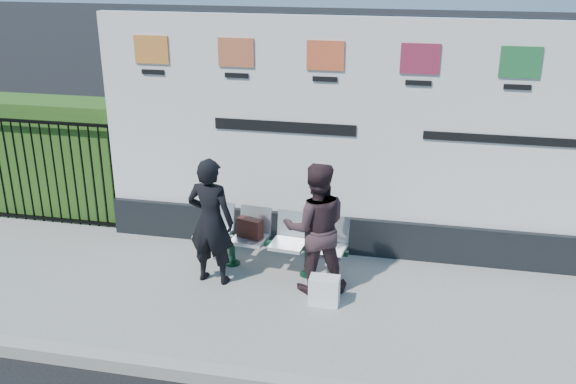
# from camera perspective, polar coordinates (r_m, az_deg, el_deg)

# --- Properties ---
(pavement) EXTENTS (14.00, 3.00, 0.12)m
(pavement) POSITION_cam_1_polar(r_m,az_deg,el_deg) (7.39, 6.02, -10.23)
(pavement) COLOR gray
(pavement) RESTS_ON ground
(billboard) EXTENTS (8.00, 0.30, 3.00)m
(billboard) POSITION_cam_1_polar(r_m,az_deg,el_deg) (8.03, 11.03, 2.81)
(billboard) COLOR black
(billboard) RESTS_ON pavement
(hedge) EXTENTS (2.35, 0.70, 1.70)m
(hedge) POSITION_cam_1_polar(r_m,az_deg,el_deg) (10.03, -19.45, 2.94)
(hedge) COLOR #2B5319
(hedge) RESTS_ON pavement
(railing) EXTENTS (2.05, 0.06, 1.54)m
(railing) POSITION_cam_1_polar(r_m,az_deg,el_deg) (9.69, -20.72, 1.67)
(railing) COLOR black
(railing) RESTS_ON pavement
(bench) EXTENTS (1.93, 0.68, 0.40)m
(bench) POSITION_cam_1_polar(r_m,az_deg,el_deg) (7.94, -1.68, -5.58)
(bench) COLOR silver
(bench) RESTS_ON pavement
(woman_left) EXTENTS (0.60, 0.43, 1.54)m
(woman_left) POSITION_cam_1_polar(r_m,az_deg,el_deg) (7.50, -6.87, -2.61)
(woman_left) COLOR black
(woman_left) RESTS_ON pavement
(woman_right) EXTENTS (0.88, 0.77, 1.55)m
(woman_right) POSITION_cam_1_polar(r_m,az_deg,el_deg) (7.28, 2.49, -3.21)
(woman_right) COLOR #332125
(woman_right) RESTS_ON pavement
(handbag_brown) EXTENTS (0.34, 0.22, 0.25)m
(handbag_brown) POSITION_cam_1_polar(r_m,az_deg,el_deg) (7.88, -3.41, -3.22)
(handbag_brown) COLOR black
(handbag_brown) RESTS_ON bench
(carrier_bag_white) EXTENTS (0.33, 0.20, 0.33)m
(carrier_bag_white) POSITION_cam_1_polar(r_m,az_deg,el_deg) (7.25, 3.25, -8.74)
(carrier_bag_white) COLOR white
(carrier_bag_white) RESTS_ON pavement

